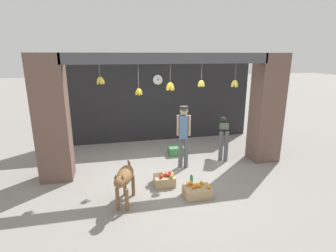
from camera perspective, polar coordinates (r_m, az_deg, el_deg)
name	(u,v)px	position (r m, az deg, el deg)	size (l,w,h in m)	color
ground_plane	(171,172)	(6.55, 0.75, -10.03)	(60.00, 60.00, 0.00)	gray
shop_back_wall	(153,98)	(8.60, -3.28, 6.06)	(6.61, 0.12, 2.84)	#232326
shop_pillar_left	(52,119)	(6.34, -23.94, 1.38)	(0.70, 0.60, 2.84)	brown
shop_pillar_right	(267,109)	(7.40, 20.68, 3.57)	(0.70, 0.60, 2.84)	brown
storefront_awning	(171,60)	(6.03, 0.61, 14.18)	(4.71, 0.30, 0.93)	#4C4C51
dog	(124,178)	(5.11, -9.47, -11.07)	(0.50, 1.04, 0.79)	brown
shopkeeper	(184,133)	(6.51, 3.41, -1.42)	(0.33, 0.29, 1.59)	#56565B
worker_stooping	(223,133)	(7.34, 11.99, -1.52)	(0.45, 0.80, 1.07)	#56565B
fruit_crate_oranges	(197,191)	(5.52, 6.39, -13.91)	(0.55, 0.37, 0.28)	tan
fruit_crate_apples	(165,180)	(5.90, -0.70, -11.61)	(0.45, 0.36, 0.30)	tan
produce_box_green	(177,151)	(7.60, 1.92, -5.36)	(0.48, 0.34, 0.23)	#42844C
water_bottle	(191,182)	(5.83, 5.12, -11.97)	(0.07, 0.07, 0.29)	#38934C
wall_clock	(158,80)	(8.48, -2.25, 10.02)	(0.32, 0.03, 0.32)	black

